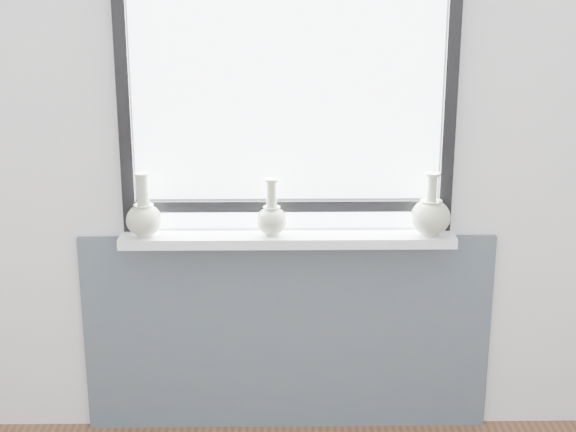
{
  "coord_description": "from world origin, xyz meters",
  "views": [
    {
      "loc": [
        -0.04,
        -1.6,
        2.0
      ],
      "look_at": [
        0.0,
        1.55,
        1.02
      ],
      "focal_mm": 55.0,
      "sensor_mm": 36.0,
      "label": 1
    }
  ],
  "objects_px": {
    "vase_b": "(272,217)",
    "vase_c": "(431,215)",
    "windowsill": "(287,238)",
    "vase_a": "(144,216)"
  },
  "relations": [
    {
      "from": "vase_b",
      "to": "vase_c",
      "type": "xyz_separation_m",
      "value": [
        0.62,
        -0.01,
        0.01
      ]
    },
    {
      "from": "vase_a",
      "to": "vase_c",
      "type": "height_order",
      "value": "vase_a"
    },
    {
      "from": "windowsill",
      "to": "vase_c",
      "type": "relative_size",
      "value": 5.26
    },
    {
      "from": "windowsill",
      "to": "vase_b",
      "type": "xyz_separation_m",
      "value": [
        -0.06,
        -0.02,
        0.09
      ]
    },
    {
      "from": "vase_c",
      "to": "vase_b",
      "type": "bearing_deg",
      "value": 179.11
    },
    {
      "from": "vase_a",
      "to": "vase_b",
      "type": "xyz_separation_m",
      "value": [
        0.5,
        0.01,
        -0.01
      ]
    },
    {
      "from": "windowsill",
      "to": "vase_b",
      "type": "bearing_deg",
      "value": -164.71
    },
    {
      "from": "vase_b",
      "to": "vase_a",
      "type": "bearing_deg",
      "value": -178.69
    },
    {
      "from": "windowsill",
      "to": "vase_a",
      "type": "xyz_separation_m",
      "value": [
        -0.56,
        -0.03,
        0.1
      ]
    },
    {
      "from": "windowsill",
      "to": "vase_c",
      "type": "height_order",
      "value": "vase_c"
    }
  ]
}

